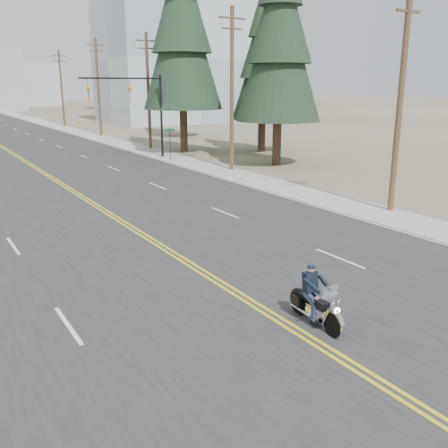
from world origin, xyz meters
TOP-DOWN VIEW (x-y plane):
  - ground_plane at (0.00, 0.00)m, footprint 400.00×400.00m
  - sidewalk_right at (11.50, 70.00)m, footprint 3.00×200.00m
  - traffic_mast_right at (8.98, 32.00)m, footprint 7.10×0.26m
  - street_sign at (10.80, 30.00)m, footprint 0.90×0.06m
  - utility_pole_a at (12.50, 8.00)m, footprint 2.20×0.30m
  - utility_pole_b at (12.50, 23.00)m, footprint 2.20×0.30m
  - utility_pole_c at (12.50, 38.00)m, footprint 2.20×0.30m
  - utility_pole_d at (12.50, 53.00)m, footprint 2.20×0.30m
  - utility_pole_e at (12.50, 70.00)m, footprint 2.20×0.30m
  - glass_building at (32.00, 70.00)m, footprint 24.00×16.00m
  - haze_bldg_c at (40.00, 110.00)m, footprint 16.00×12.00m
  - haze_bldg_e at (25.00, 150.00)m, footprint 14.00×14.00m
  - motorcyclist at (0.68, 0.55)m, footprint 1.07×2.16m
  - conifer_near at (16.67, 22.88)m, footprint 6.57×6.57m
  - conifer_mid at (20.57, 30.22)m, footprint 5.70×5.70m
  - conifer_tall at (14.04, 33.67)m, footprint 7.22×7.22m
  - conifer_far at (20.75, 46.70)m, footprint 6.32×6.32m

SIDE VIEW (x-z plane):
  - ground_plane at x=0.00m, z-range 0.00..0.00m
  - sidewalk_right at x=11.50m, z-range 0.00..0.01m
  - motorcyclist at x=0.68m, z-range 0.00..1.63m
  - street_sign at x=10.80m, z-range 0.49..3.12m
  - traffic_mast_right at x=8.98m, z-range 1.44..8.44m
  - utility_pole_a at x=12.50m, z-range 0.23..11.23m
  - utility_pole_c at x=12.50m, z-range 0.23..11.23m
  - utility_pole_e at x=12.50m, z-range 0.23..11.23m
  - utility_pole_b at x=12.50m, z-range 0.23..11.73m
  - utility_pole_d at x=12.50m, z-range 0.23..11.73m
  - haze_bldg_e at x=25.00m, z-range 0.00..12.00m
  - conifer_mid at x=20.57m, z-range 1.12..16.31m
  - haze_bldg_c at x=40.00m, z-range 0.00..18.00m
  - conifer_far at x=20.75m, z-range 1.25..18.18m
  - conifer_near at x=16.67m, z-range 1.29..18.67m
  - glass_building at x=32.00m, z-range 0.00..20.00m
  - conifer_tall at x=14.04m, z-range 1.49..21.55m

